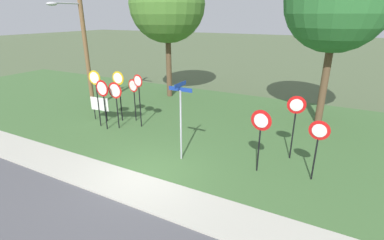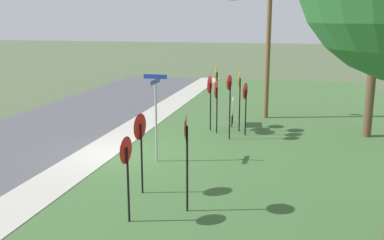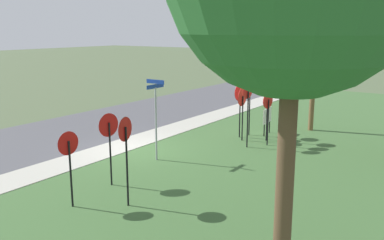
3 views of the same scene
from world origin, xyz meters
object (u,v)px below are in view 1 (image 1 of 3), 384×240
object	(u,v)px
stop_sign_far_center	(139,90)
notice_board	(100,105)
stop_sign_far_left	(96,87)
utility_pole	(82,32)
street_name_post	(181,115)
stop_sign_near_left	(103,94)
stop_sign_far_right	(134,91)
stop_sign_near_right	(116,95)
oak_tree_right	(338,0)
yield_sign_near_left	(296,113)
oak_tree_left	(167,4)
yield_sign_near_right	(260,127)
stop_sign_center_tall	(119,85)
yield_sign_far_left	(318,137)

from	to	relation	value
stop_sign_far_center	notice_board	xyz separation A→B (m)	(-2.50, -0.22, -1.06)
stop_sign_far_left	utility_pole	size ratio (longest dim) A/B	0.35
street_name_post	stop_sign_near_left	bearing A→B (deg)	169.06
stop_sign_far_right	notice_board	xyz separation A→B (m)	(-1.72, -0.78, -0.79)
stop_sign_near_left	street_name_post	xyz separation A→B (m)	(4.80, -0.94, 0.01)
stop_sign_near_right	street_name_post	xyz separation A→B (m)	(4.36, -1.31, 0.10)
stop_sign_near_right	oak_tree_right	world-z (taller)	oak_tree_right
stop_sign_near_left	stop_sign_far_center	xyz separation A→B (m)	(1.30, 1.07, 0.08)
yield_sign_near_left	oak_tree_left	xyz separation A→B (m)	(-9.08, 5.63, 4.06)
yield_sign_near_right	oak_tree_left	xyz separation A→B (m)	(-8.19, 7.18, 4.23)
stop_sign_center_tall	stop_sign_near_right	bearing A→B (deg)	-61.55
utility_pole	oak_tree_right	size ratio (longest dim) A/B	0.97
stop_sign_far_left	yield_sign_near_right	xyz separation A→B (m)	(8.29, -0.66, -0.32)
yield_sign_far_left	oak_tree_right	bearing A→B (deg)	97.11
street_name_post	oak_tree_left	size ratio (longest dim) A/B	0.36
stop_sign_far_left	stop_sign_far_center	world-z (taller)	stop_sign_far_left
stop_sign_far_left	street_name_post	size ratio (longest dim) A/B	0.93
stop_sign_center_tall	stop_sign_far_right	bearing A→B (deg)	24.17
stop_sign_far_center	yield_sign_far_left	distance (m)	8.30
street_name_post	utility_pole	bearing A→B (deg)	159.39
yield_sign_near_right	yield_sign_far_left	world-z (taller)	yield_sign_near_right
stop_sign_far_right	yield_sign_near_right	size ratio (longest dim) A/B	0.97
stop_sign_near_left	yield_sign_far_left	size ratio (longest dim) A/B	1.14
stop_sign_near_right	street_name_post	distance (m)	4.55
utility_pole	stop_sign_near_right	bearing A→B (deg)	-25.28
stop_sign_near_right	oak_tree_left	bearing A→B (deg)	97.54
street_name_post	oak_tree_right	world-z (taller)	oak_tree_right
stop_sign_near_left	stop_sign_center_tall	world-z (taller)	stop_sign_center_tall
stop_sign_far_left	stop_sign_near_left	bearing A→B (deg)	-20.73
oak_tree_left	oak_tree_right	world-z (taller)	oak_tree_right
stop_sign_near_right	utility_pole	size ratio (longest dim) A/B	0.29
utility_pole	stop_sign_near_left	bearing A→B (deg)	-33.07
yield_sign_near_left	stop_sign_near_left	bearing A→B (deg)	176.25
utility_pole	notice_board	bearing A→B (deg)	-31.70
stop_sign_far_right	notice_board	distance (m)	2.04
stop_sign_far_left	stop_sign_far_center	size ratio (longest dim) A/B	1.06
stop_sign_near_left	notice_board	world-z (taller)	stop_sign_near_left
stop_sign_far_right	utility_pole	world-z (taller)	utility_pole
stop_sign_far_left	oak_tree_left	size ratio (longest dim) A/B	0.34
stop_sign_far_right	yield_sign_near_right	bearing A→B (deg)	-6.32
stop_sign_near_right	yield_sign_near_right	size ratio (longest dim) A/B	1.01
notice_board	oak_tree_right	bearing A→B (deg)	19.98
stop_sign_far_center	stop_sign_center_tall	world-z (taller)	stop_sign_far_center
oak_tree_right	utility_pole	bearing A→B (deg)	-162.86
notice_board	oak_tree_right	xyz separation A→B (m)	(10.39, 5.08, 5.13)
yield_sign_near_right	notice_board	xyz separation A→B (m)	(-8.88, 1.32, -0.90)
stop_sign_far_right	oak_tree_left	bearing A→B (deg)	111.45
street_name_post	notice_board	size ratio (longest dim) A/B	2.44
stop_sign_far_center	stop_sign_center_tall	size ratio (longest dim) A/B	1.00
stop_sign_center_tall	utility_pole	size ratio (longest dim) A/B	0.33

